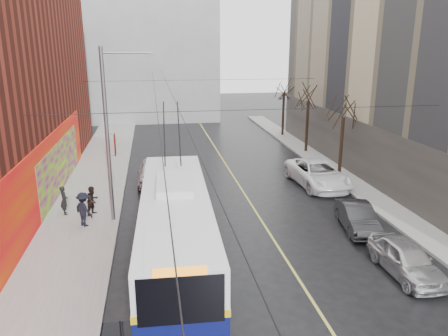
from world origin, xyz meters
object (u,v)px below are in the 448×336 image
object	(u,v)px
following_car	(152,172)
pedestrian_b	(93,200)
tree_mid	(309,91)
parked_car_a	(406,259)
parked_car_c	(317,174)
parked_car_b	(357,217)
streetlight_pole	(110,132)
trolleybus	(176,228)
tree_near	(344,106)
pedestrian_a	(64,200)
tree_far	(284,85)
pedestrian_c	(84,209)

from	to	relation	value
following_car	pedestrian_b	bearing A→B (deg)	-118.14
tree_mid	pedestrian_b	bearing A→B (deg)	-143.67
parked_car_a	parked_car_c	distance (m)	11.68
parked_car_b	parked_car_c	xyz separation A→B (m)	(0.60, 7.10, 0.17)
tree_mid	parked_car_c	xyz separation A→B (m)	(-2.39, -8.87, -4.42)
streetlight_pole	trolleybus	distance (m)	6.74
tree_near	pedestrian_a	xyz separation A→B (m)	(-17.94, -4.80, -4.03)
parked_car_c	pedestrian_b	xyz separation A→B (m)	(-14.01, -3.19, 0.12)
pedestrian_a	tree_mid	bearing A→B (deg)	-74.87
parked_car_b	trolleybus	bearing A→B (deg)	-156.79
parked_car_a	following_car	world-z (taller)	following_car
streetlight_pole	pedestrian_a	world-z (taller)	streetlight_pole
tree_far	following_car	world-z (taller)	tree_far
parked_car_c	pedestrian_a	distance (m)	15.82
tree_near	pedestrian_b	xyz separation A→B (m)	(-16.41, -5.07, -4.03)
pedestrian_b	pedestrian_c	xyz separation A→B (m)	(-0.26, -1.54, 0.10)
pedestrian_b	pedestrian_c	size ratio (longest dim) A/B	0.89
pedestrian_b	streetlight_pole	bearing A→B (deg)	-90.02
parked_car_b	pedestrian_b	distance (m)	13.97
parked_car_a	tree_near	bearing A→B (deg)	76.90
tree_near	parked_car_c	xyz separation A→B (m)	(-2.39, -1.87, -4.15)
parked_car_a	following_car	size ratio (longest dim) A/B	0.88
parked_car_a	following_car	bearing A→B (deg)	125.44
tree_near	pedestrian_b	size ratio (longest dim) A/B	4.02
parked_car_b	pedestrian_a	world-z (taller)	pedestrian_a
streetlight_pole	parked_car_c	world-z (taller)	streetlight_pole
trolleybus	parked_car_b	world-z (taller)	trolleybus
parked_car_b	pedestrian_b	xyz separation A→B (m)	(-13.41, 3.90, 0.29)
trolleybus	parked_car_b	distance (m)	9.59
tree_near	following_car	world-z (taller)	tree_near
tree_far	pedestrian_b	xyz separation A→B (m)	(-16.41, -19.07, -4.20)
parked_car_a	pedestrian_b	distance (m)	15.79
tree_mid	pedestrian_c	bearing A→B (deg)	-140.77
tree_near	pedestrian_b	bearing A→B (deg)	-162.84
streetlight_pole	parked_car_a	size ratio (longest dim) A/B	2.19
parked_car_a	tree_mid	bearing A→B (deg)	81.20
streetlight_pole	tree_near	bearing A→B (deg)	21.62
following_car	pedestrian_b	xyz separation A→B (m)	(-3.22, -5.60, 0.15)
following_car	pedestrian_a	world-z (taller)	pedestrian_a
parked_car_b	pedestrian_c	bearing A→B (deg)	179.74
parked_car_a	following_car	xyz separation A→B (m)	(-10.10, 14.06, 0.09)
trolleybus	following_car	bearing A→B (deg)	96.47
pedestrian_c	pedestrian_b	bearing A→B (deg)	-54.63
tree_near	parked_car_a	bearing A→B (deg)	-102.84
following_car	pedestrian_c	distance (m)	7.94
pedestrian_a	pedestrian_b	distance (m)	1.56
tree_mid	pedestrian_b	size ratio (longest dim) A/B	4.20
streetlight_pole	parked_car_a	distance (m)	14.81
parked_car_a	pedestrian_b	xyz separation A→B (m)	(-13.33, 8.46, 0.25)
parked_car_a	parked_car_b	distance (m)	4.56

